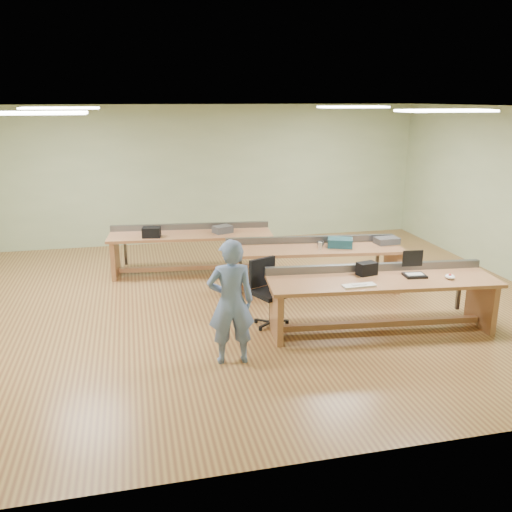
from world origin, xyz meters
name	(u,v)px	position (x,y,z in m)	size (l,w,h in m)	color
floor	(234,303)	(0.00, 0.00, 0.00)	(10.00, 10.00, 0.00)	olive
ceiling	(232,107)	(0.00, 0.00, 3.00)	(10.00, 10.00, 0.00)	silver
wall_back	(199,175)	(0.00, 4.00, 1.50)	(10.00, 0.04, 3.00)	#A8B98C
wall_front	(323,305)	(0.00, -4.00, 1.50)	(10.00, 0.04, 3.00)	#A8B98C
fluor_panels	(232,109)	(0.00, 0.00, 2.97)	(6.20, 3.50, 0.03)	white
workbench_front	(381,291)	(1.80, -1.45, 0.56)	(3.22, 1.17, 0.86)	#9C6842
workbench_mid	(314,258)	(1.42, 0.30, 0.56)	(2.98, 1.14, 0.86)	#9C6842
workbench_back	(191,243)	(-0.47, 1.73, 0.56)	(3.01, 1.08, 0.86)	#9C6842
person	(231,302)	(-0.40, -1.94, 0.78)	(0.57, 0.37, 1.56)	slate
laptop_base	(415,275)	(2.27, -1.48, 0.77)	(0.29, 0.24, 0.03)	black
laptop_screen	(413,258)	(2.29, -1.36, 0.98)	(0.29, 0.01, 0.23)	black
keyboard	(359,286)	(1.36, -1.69, 0.76)	(0.44, 0.15, 0.03)	beige
trackball_mouse	(450,277)	(2.69, -1.68, 0.78)	(0.13, 0.15, 0.06)	white
camera_bag	(367,269)	(1.66, -1.25, 0.84)	(0.26, 0.17, 0.18)	black
task_chair	(269,302)	(0.33, -0.95, 0.35)	(0.68, 0.68, 0.95)	black
parts_bin_teal	(340,243)	(1.85, 0.23, 0.82)	(0.40, 0.30, 0.14)	#143942
parts_bin_grey	(387,241)	(2.69, 0.23, 0.80)	(0.39, 0.25, 0.11)	#39393C
mug	(321,244)	(1.54, 0.31, 0.79)	(0.11, 0.11, 0.09)	#39393C
drinks_can	(320,246)	(1.47, 0.16, 0.81)	(0.06, 0.06, 0.12)	silver
storage_box_back	(152,232)	(-1.17, 1.59, 0.84)	(0.31, 0.22, 0.18)	black
tray_back	(223,229)	(0.11, 1.63, 0.81)	(0.32, 0.24, 0.13)	#39393C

